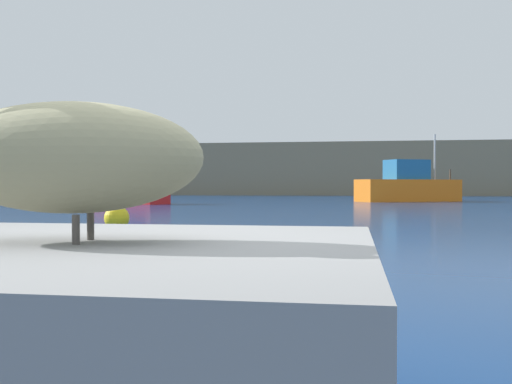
% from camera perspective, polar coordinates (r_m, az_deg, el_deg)
% --- Properties ---
extents(hillside_backdrop, '(140.00, 15.37, 5.32)m').
position_cam_1_polar(hillside_backdrop, '(66.04, 8.69, 2.08)').
color(hillside_backdrop, '#7F755B').
rests_on(hillside_backdrop, ground).
extents(pier_dock, '(2.42, 2.15, 0.88)m').
position_cam_1_polar(pier_dock, '(2.59, -17.44, -14.42)').
color(pier_dock, gray).
rests_on(pier_dock, ground).
extents(pelican, '(1.33, 0.67, 0.87)m').
position_cam_1_polar(pelican, '(2.51, -17.74, 3.38)').
color(pelican, gray).
rests_on(pelican, pier_dock).
extents(fishing_boat_red, '(4.96, 3.56, 5.14)m').
position_cam_1_polar(fishing_boat_red, '(34.86, -12.09, 0.72)').
color(fishing_boat_red, red).
rests_on(fishing_boat_red, ground).
extents(fishing_boat_orange, '(6.99, 5.07, 4.44)m').
position_cam_1_polar(fishing_boat_orange, '(39.67, 14.43, 0.55)').
color(fishing_boat_orange, orange).
rests_on(fishing_boat_orange, ground).
extents(mooring_buoy, '(0.61, 0.61, 0.61)m').
position_cam_1_polar(mooring_buoy, '(14.68, -13.28, -2.45)').
color(mooring_buoy, yellow).
rests_on(mooring_buoy, ground).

